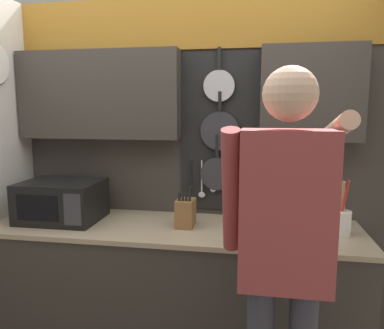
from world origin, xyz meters
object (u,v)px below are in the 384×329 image
object	(u,v)px
knife_block	(186,213)
person	(285,240)
microwave	(62,201)
utensil_crock	(341,220)

from	to	relation	value
knife_block	person	xyz separation A→B (m)	(0.56, -0.70, 0.10)
microwave	person	distance (m)	1.57
microwave	utensil_crock	world-z (taller)	utensil_crock
utensil_crock	microwave	bearing A→B (deg)	-179.95
knife_block	person	bearing A→B (deg)	-51.53
utensil_crock	knife_block	bearing A→B (deg)	-179.96
microwave	knife_block	world-z (taller)	microwave
person	microwave	bearing A→B (deg)	153.40
utensil_crock	person	bearing A→B (deg)	-118.21
knife_block	person	size ratio (longest dim) A/B	0.14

